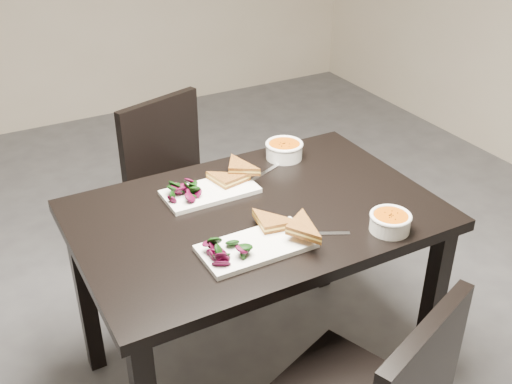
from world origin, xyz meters
The scene contains 13 objects.
ground centered at (0.00, 0.00, 0.00)m, with size 5.00×5.00×0.00m, color #47474C.
table centered at (0.19, -0.34, 0.65)m, with size 1.20×0.80×0.75m.
chair_far centered at (0.21, 0.42, 0.48)m, with size 0.53×0.53×0.85m.
plate_near centered at (0.08, -0.54, 0.76)m, with size 0.35×0.17×0.02m, color white.
sandwich_near centered at (0.15, -0.52, 0.80)m, with size 0.17×0.13×0.06m, color #9C6120, non-canonical shape.
salad_near centered at (-0.02, -0.54, 0.79)m, with size 0.11×0.10×0.05m, color black, non-canonical shape.
soup_bowl_near centered at (0.50, -0.65, 0.78)m, with size 0.13×0.13×0.06m.
cutlery_near centered at (0.30, -0.57, 0.75)m, with size 0.18×0.02×0.00m, color silver.
plate_far centered at (0.10, -0.17, 0.76)m, with size 0.33×0.16×0.02m, color white.
sandwich_far centered at (0.17, -0.18, 0.79)m, with size 0.16×0.12×0.05m, color #9C6120, non-canonical shape.
salad_far centered at (0.00, -0.17, 0.79)m, with size 0.10×0.09×0.04m, color black, non-canonical shape.
soup_bowl_far centered at (0.47, -0.05, 0.79)m, with size 0.15×0.15×0.07m.
cutlery_far centered at (0.36, -0.12, 0.75)m, with size 0.18×0.02×0.00m, color silver.
Camera 1 is at (-0.65, -1.88, 1.83)m, focal length 43.08 mm.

